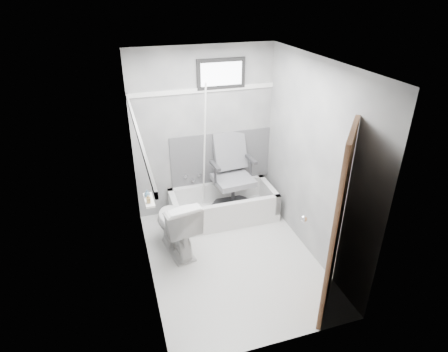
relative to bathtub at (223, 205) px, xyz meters
name	(u,v)px	position (x,y,z in m)	size (l,w,h in m)	color
floor	(232,259)	(-0.17, -0.93, -0.21)	(2.60, 2.60, 0.00)	silver
ceiling	(235,63)	(-0.17, -0.93, 2.19)	(2.60, 2.60, 0.00)	silver
wall_back	(204,134)	(-0.17, 0.37, 0.99)	(2.00, 0.02, 2.40)	slate
wall_front	(284,243)	(-0.17, -2.23, 0.99)	(2.00, 0.02, 2.40)	slate
wall_left	(142,187)	(-1.17, -0.93, 0.99)	(0.02, 2.60, 2.40)	slate
wall_right	(314,162)	(0.83, -0.93, 0.99)	(0.02, 2.60, 2.40)	slate
bathtub	(223,205)	(0.00, 0.00, 0.00)	(1.50, 0.70, 0.42)	silver
office_chair	(233,175)	(0.16, 0.04, 0.45)	(0.63, 0.63, 1.08)	slate
toilet	(176,225)	(-0.79, -0.55, 0.18)	(0.45, 0.80, 0.78)	silver
door	(379,240)	(0.81, -2.21, 0.79)	(0.78, 0.78, 2.00)	#53321F
window	(221,74)	(0.08, 0.36, 1.81)	(0.66, 0.04, 0.40)	black
backerboard	(221,158)	(0.08, 0.36, 0.59)	(1.50, 0.02, 0.78)	#4C4C4F
trim_back	(203,90)	(-0.17, 0.36, 1.61)	(2.00, 0.02, 0.06)	white
trim_left	(137,131)	(-1.16, -0.93, 1.61)	(0.02, 2.60, 0.06)	white
pole	(204,150)	(-0.23, 0.13, 0.84)	(0.02, 0.02, 1.95)	white
shelf	(149,200)	(-1.10, -0.71, 0.69)	(0.10, 0.32, 0.03)	white
soap_bottle_a	(148,199)	(-1.11, -0.79, 0.76)	(0.04, 0.04, 0.10)	#A08450
soap_bottle_b	(147,193)	(-1.11, -0.65, 0.75)	(0.07, 0.07, 0.09)	#466681
faucet	(192,178)	(-0.37, 0.34, 0.34)	(0.26, 0.10, 0.16)	silver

